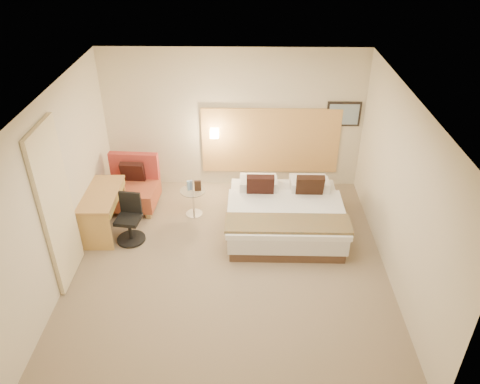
{
  "coord_description": "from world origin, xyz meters",
  "views": [
    {
      "loc": [
        0.26,
        -5.57,
        4.79
      ],
      "look_at": [
        0.16,
        0.42,
        1.08
      ],
      "focal_mm": 35.0,
      "sensor_mm": 36.0,
      "label": 1
    }
  ],
  "objects_px": {
    "bed": "(285,214)",
    "lounge_chair": "(133,187)",
    "side_table": "(193,201)",
    "desk_chair": "(130,222)",
    "desk": "(104,201)"
  },
  "relations": [
    {
      "from": "lounge_chair",
      "to": "desk",
      "type": "distance_m",
      "value": 0.86
    },
    {
      "from": "bed",
      "to": "lounge_chair",
      "type": "xyz_separation_m",
      "value": [
        -2.73,
        0.7,
        0.07
      ]
    },
    {
      "from": "lounge_chair",
      "to": "desk_chair",
      "type": "relative_size",
      "value": 1.14
    },
    {
      "from": "lounge_chair",
      "to": "desk_chair",
      "type": "height_order",
      "value": "lounge_chair"
    },
    {
      "from": "bed",
      "to": "desk_chair",
      "type": "xyz_separation_m",
      "value": [
        -2.56,
        -0.33,
        0.04
      ]
    },
    {
      "from": "side_table",
      "to": "desk_chair",
      "type": "height_order",
      "value": "desk_chair"
    },
    {
      "from": "desk",
      "to": "lounge_chair",
      "type": "bearing_deg",
      "value": 69.3
    },
    {
      "from": "bed",
      "to": "lounge_chair",
      "type": "height_order",
      "value": "lounge_chair"
    },
    {
      "from": "desk",
      "to": "desk_chair",
      "type": "bearing_deg",
      "value": -28.41
    },
    {
      "from": "lounge_chair",
      "to": "side_table",
      "type": "relative_size",
      "value": 1.9
    },
    {
      "from": "lounge_chair",
      "to": "desk",
      "type": "height_order",
      "value": "lounge_chair"
    },
    {
      "from": "lounge_chair",
      "to": "side_table",
      "type": "distance_m",
      "value": 1.17
    },
    {
      "from": "bed",
      "to": "side_table",
      "type": "distance_m",
      "value": 1.65
    },
    {
      "from": "desk",
      "to": "desk_chair",
      "type": "height_order",
      "value": "desk_chair"
    },
    {
      "from": "lounge_chair",
      "to": "side_table",
      "type": "height_order",
      "value": "lounge_chair"
    }
  ]
}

